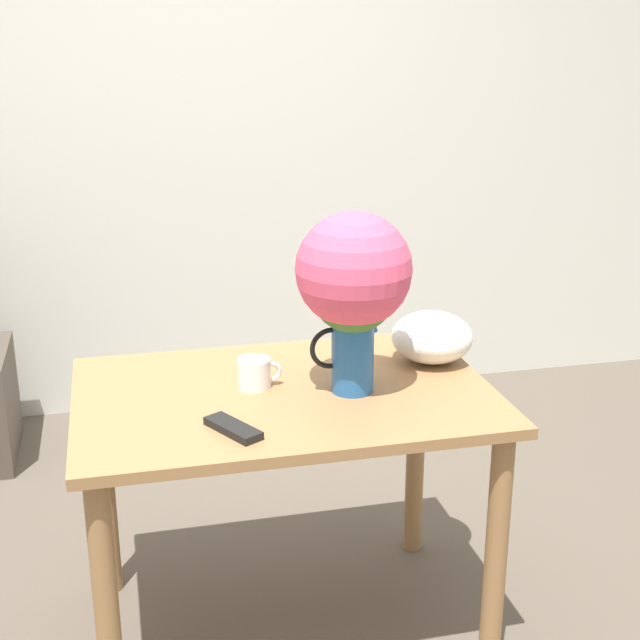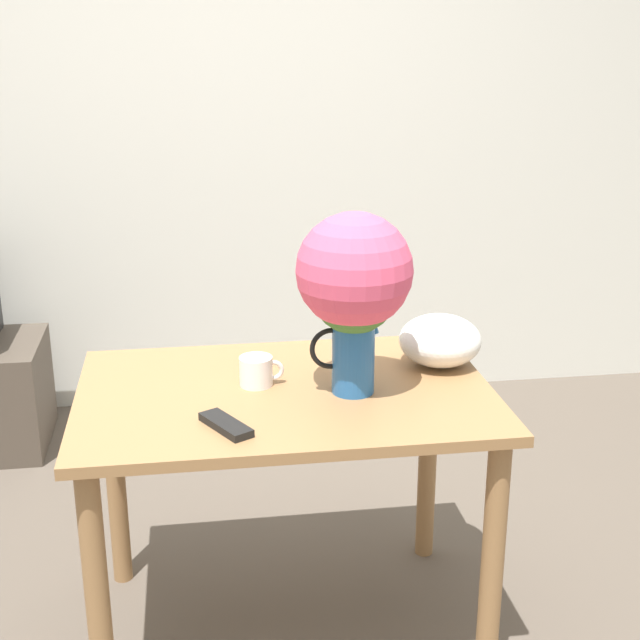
% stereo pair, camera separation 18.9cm
% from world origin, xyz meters
% --- Properties ---
extents(wall_back, '(8.00, 0.05, 2.60)m').
position_xyz_m(wall_back, '(0.00, 1.86, 1.30)').
color(wall_back, silver).
rests_on(wall_back, ground_plane).
extents(table, '(1.13, 0.76, 0.77)m').
position_xyz_m(table, '(0.06, 0.08, 0.64)').
color(table, olive).
rests_on(table, ground_plane).
extents(flower_vase, '(0.31, 0.31, 0.49)m').
position_xyz_m(flower_vase, '(0.24, 0.04, 1.08)').
color(flower_vase, '#235B9E').
rests_on(flower_vase, table).
extents(coffee_mug, '(0.12, 0.09, 0.08)m').
position_xyz_m(coffee_mug, '(-0.01, 0.12, 0.81)').
color(coffee_mug, white).
rests_on(coffee_mug, table).
extents(white_bowl, '(0.24, 0.24, 0.15)m').
position_xyz_m(white_bowl, '(0.53, 0.20, 0.84)').
color(white_bowl, white).
rests_on(white_bowl, table).
extents(remote_control, '(0.13, 0.18, 0.02)m').
position_xyz_m(remote_control, '(-0.11, -0.15, 0.78)').
color(remote_control, black).
rests_on(remote_control, table).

